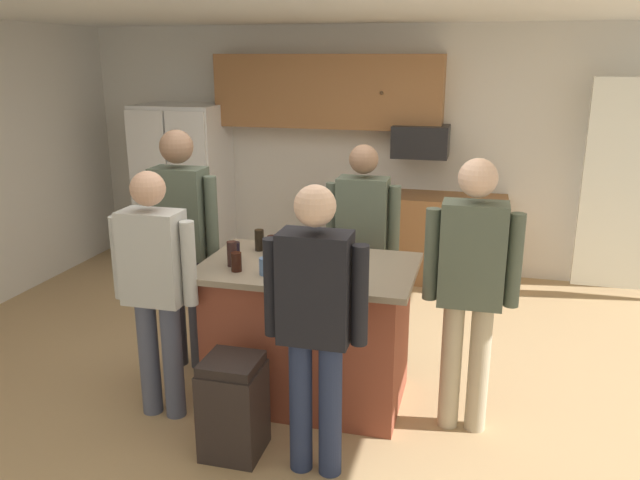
# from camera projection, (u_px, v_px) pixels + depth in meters

# --- Properties ---
(floor) EXTENTS (7.04, 7.04, 0.00)m
(floor) POSITION_uv_depth(u_px,v_px,m) (294.00, 380.00, 4.66)
(floor) COLOR tan
(floor) RESTS_ON ground
(ceiling) EXTENTS (7.04, 7.04, 0.00)m
(ceiling) POSITION_uv_depth(u_px,v_px,m) (289.00, 3.00, 3.93)
(ceiling) COLOR white
(back_wall) EXTENTS (6.40, 0.10, 2.60)m
(back_wall) POSITION_uv_depth(u_px,v_px,m) (368.00, 150.00, 6.89)
(back_wall) COLOR silver
(back_wall) RESTS_ON ground
(french_door_window_panel) EXTENTS (0.90, 0.06, 2.00)m
(french_door_window_panel) POSITION_uv_depth(u_px,v_px,m) (633.00, 187.00, 5.95)
(french_door_window_panel) COLOR white
(french_door_window_panel) RESTS_ON ground
(cabinet_run_upper) EXTENTS (2.40, 0.38, 0.75)m
(cabinet_run_upper) POSITION_uv_depth(u_px,v_px,m) (328.00, 91.00, 6.63)
(cabinet_run_upper) COLOR #936038
(cabinet_run_lower) EXTENTS (1.80, 0.63, 0.90)m
(cabinet_run_lower) POSITION_uv_depth(u_px,v_px,m) (416.00, 237.00, 6.69)
(cabinet_run_lower) COLOR #936038
(cabinet_run_lower) RESTS_ON ground
(refrigerator) EXTENTS (0.92, 0.76, 1.78)m
(refrigerator) POSITION_uv_depth(u_px,v_px,m) (184.00, 185.00, 7.10)
(refrigerator) COLOR white
(refrigerator) RESTS_ON ground
(microwave_over_range) EXTENTS (0.56, 0.40, 0.32)m
(microwave_over_range) POSITION_uv_depth(u_px,v_px,m) (421.00, 141.00, 6.43)
(microwave_over_range) COLOR black
(kitchen_island) EXTENTS (1.41, 0.91, 0.97)m
(kitchen_island) POSITION_uv_depth(u_px,v_px,m) (309.00, 331.00, 4.30)
(kitchen_island) COLOR brown
(kitchen_island) RESTS_ON ground
(person_guest_by_door) EXTENTS (0.57, 0.22, 1.66)m
(person_guest_by_door) POSITION_uv_depth(u_px,v_px,m) (362.00, 236.00, 4.85)
(person_guest_by_door) COLOR tan
(person_guest_by_door) RESTS_ON ground
(person_host_foreground) EXTENTS (0.57, 0.23, 1.73)m
(person_host_foreground) POSITION_uv_depth(u_px,v_px,m) (471.00, 279.00, 3.80)
(person_host_foreground) COLOR tan
(person_host_foreground) RESTS_ON ground
(person_guest_left) EXTENTS (0.57, 0.22, 1.63)m
(person_guest_left) POSITION_uv_depth(u_px,v_px,m) (155.00, 281.00, 3.97)
(person_guest_left) COLOR #4C5166
(person_guest_left) RESTS_ON ground
(person_guest_right) EXTENTS (0.57, 0.22, 1.66)m
(person_guest_right) POSITION_uv_depth(u_px,v_px,m) (315.00, 315.00, 3.38)
(person_guest_right) COLOR #232D4C
(person_guest_right) RESTS_ON ground
(person_elder_center) EXTENTS (0.57, 0.24, 1.79)m
(person_elder_center) POSITION_uv_depth(u_px,v_px,m) (182.00, 233.00, 4.59)
(person_elder_center) COLOR #383842
(person_elder_center) RESTS_ON ground
(glass_short_whisky) EXTENTS (0.07, 0.07, 0.12)m
(glass_short_whisky) POSITION_uv_depth(u_px,v_px,m) (236.00, 262.00, 4.03)
(glass_short_whisky) COLOR black
(glass_short_whisky) RESTS_ON kitchen_island
(mug_ceramic_white) EXTENTS (0.12, 0.08, 0.11)m
(mug_ceramic_white) POSITION_uv_depth(u_px,v_px,m) (266.00, 266.00, 3.96)
(mug_ceramic_white) COLOR #4C6B99
(mug_ceramic_white) RESTS_ON kitchen_island
(glass_pilsner) EXTENTS (0.06, 0.06, 0.17)m
(glass_pilsner) POSITION_uv_depth(u_px,v_px,m) (232.00, 254.00, 4.12)
(glass_pilsner) COLOR #2F1B19
(glass_pilsner) RESTS_ON kitchen_island
(mug_blue_stoneware) EXTENTS (0.13, 0.09, 0.10)m
(mug_blue_stoneware) POSITION_uv_depth(u_px,v_px,m) (334.00, 271.00, 3.89)
(mug_blue_stoneware) COLOR #4C6B99
(mug_blue_stoneware) RESTS_ON kitchen_island
(glass_dark_ale) EXTENTS (0.06, 0.06, 0.15)m
(glass_dark_ale) POSITION_uv_depth(u_px,v_px,m) (259.00, 240.00, 4.45)
(glass_dark_ale) COLOR black
(glass_dark_ale) RESTS_ON kitchen_island
(glass_stout_tall) EXTENTS (0.07, 0.07, 0.13)m
(glass_stout_tall) POSITION_uv_depth(u_px,v_px,m) (272.00, 245.00, 4.36)
(glass_stout_tall) COLOR black
(glass_stout_tall) RESTS_ON kitchen_island
(tumbler_amber) EXTENTS (0.07, 0.07, 0.13)m
(tumbler_amber) POSITION_uv_depth(u_px,v_px,m) (235.00, 251.00, 4.23)
(tumbler_amber) COLOR black
(tumbler_amber) RESTS_ON kitchen_island
(serving_tray) EXTENTS (0.44, 0.30, 0.04)m
(serving_tray) POSITION_uv_depth(u_px,v_px,m) (322.00, 260.00, 4.19)
(serving_tray) COLOR #B7B7BC
(serving_tray) RESTS_ON kitchen_island
(trash_bin) EXTENTS (0.34, 0.34, 0.61)m
(trash_bin) POSITION_uv_depth(u_px,v_px,m) (233.00, 407.00, 3.73)
(trash_bin) COLOR black
(trash_bin) RESTS_ON ground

